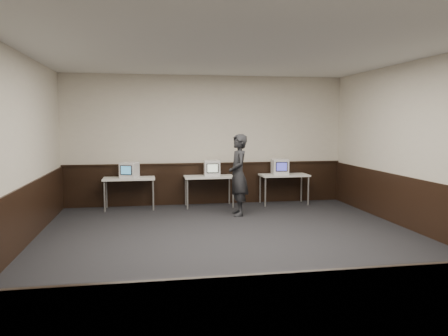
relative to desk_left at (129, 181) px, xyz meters
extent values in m
plane|color=black|center=(1.90, -3.60, -0.68)|extent=(8.00, 8.00, 0.00)
plane|color=white|center=(1.90, -3.60, 2.52)|extent=(8.00, 8.00, 0.00)
plane|color=beige|center=(1.90, 0.40, 0.92)|extent=(7.00, 0.00, 7.00)
plane|color=beige|center=(1.90, -7.60, 0.92)|extent=(7.00, 0.00, 7.00)
plane|color=beige|center=(-1.60, -3.60, 0.92)|extent=(0.00, 8.00, 8.00)
plane|color=beige|center=(5.40, -3.60, 0.92)|extent=(0.00, 8.00, 8.00)
cube|color=black|center=(1.90, 0.38, -0.18)|extent=(6.98, 0.04, 1.00)
cube|color=black|center=(1.90, -7.58, -0.18)|extent=(6.98, 0.04, 1.00)
cube|color=black|center=(-1.58, -3.60, -0.18)|extent=(0.04, 7.98, 1.00)
cube|color=black|center=(5.38, -3.60, -0.18)|extent=(0.04, 7.98, 1.00)
cube|color=black|center=(1.90, 0.36, 0.34)|extent=(6.98, 0.06, 0.04)
cube|color=silver|center=(0.00, 0.00, 0.05)|extent=(1.20, 0.60, 0.04)
cylinder|color=#999999|center=(-0.55, -0.25, -0.32)|extent=(0.04, 0.04, 0.71)
cylinder|color=#999999|center=(0.55, -0.25, -0.32)|extent=(0.04, 0.04, 0.71)
cylinder|color=#999999|center=(-0.55, 0.25, -0.32)|extent=(0.04, 0.04, 0.71)
cylinder|color=#999999|center=(0.55, 0.25, -0.32)|extent=(0.04, 0.04, 0.71)
cube|color=silver|center=(1.90, 0.00, 0.05)|extent=(1.20, 0.60, 0.04)
cylinder|color=#999999|center=(1.35, -0.25, -0.32)|extent=(0.04, 0.04, 0.71)
cylinder|color=#999999|center=(2.45, -0.25, -0.32)|extent=(0.04, 0.04, 0.71)
cylinder|color=#999999|center=(1.35, 0.25, -0.32)|extent=(0.04, 0.04, 0.71)
cylinder|color=#999999|center=(2.45, 0.25, -0.32)|extent=(0.04, 0.04, 0.71)
cube|color=silver|center=(3.80, 0.00, 0.05)|extent=(1.20, 0.60, 0.04)
cylinder|color=#999999|center=(3.25, -0.25, -0.32)|extent=(0.04, 0.04, 0.71)
cylinder|color=#999999|center=(4.35, -0.25, -0.32)|extent=(0.04, 0.04, 0.71)
cylinder|color=#999999|center=(3.25, 0.25, -0.32)|extent=(0.04, 0.04, 0.71)
cylinder|color=#999999|center=(4.35, 0.25, -0.32)|extent=(0.04, 0.04, 0.71)
cube|color=white|center=(0.01, -0.03, 0.26)|extent=(0.48, 0.49, 0.37)
cube|color=black|center=(-0.05, -0.22, 0.27)|extent=(0.27, 0.11, 0.22)
cube|color=teal|center=(-0.06, -0.23, 0.27)|extent=(0.23, 0.08, 0.18)
cube|color=white|center=(1.97, 0.00, 0.26)|extent=(0.40, 0.42, 0.38)
cube|color=black|center=(1.96, -0.20, 0.28)|extent=(0.28, 0.03, 0.23)
cube|color=beige|center=(1.96, -0.21, 0.28)|extent=(0.25, 0.02, 0.19)
cube|color=white|center=(3.69, 0.01, 0.27)|extent=(0.42, 0.44, 0.39)
cube|color=black|center=(3.67, -0.19, 0.28)|extent=(0.29, 0.04, 0.23)
cube|color=#3E3EB8|center=(3.67, -0.20, 0.28)|extent=(0.25, 0.02, 0.19)
imported|color=black|center=(2.40, -1.09, 0.22)|extent=(0.44, 0.66, 1.79)
camera|label=1|loc=(0.45, -10.42, 1.36)|focal=35.00mm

